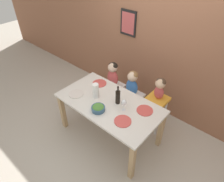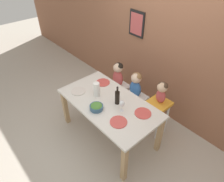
% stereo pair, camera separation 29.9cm
% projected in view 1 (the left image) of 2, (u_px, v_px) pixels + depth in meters
% --- Properties ---
extents(ground_plane, '(14.00, 14.00, 0.00)m').
position_uv_depth(ground_plane, '(110.00, 134.00, 3.53)').
color(ground_plane, '#BCB2A3').
extents(wall_back, '(10.00, 0.09, 2.70)m').
position_uv_depth(wall_back, '(155.00, 42.00, 3.41)').
color(wall_back, '#8E5B42').
rests_on(wall_back, ground_plane).
extents(dining_table, '(1.62, 0.88, 0.75)m').
position_uv_depth(dining_table, '(109.00, 107.00, 3.13)').
color(dining_table, silver).
rests_on(dining_table, ground_plane).
extents(chair_far_left, '(0.39, 0.38, 0.48)m').
position_uv_depth(chair_far_left, '(113.00, 88.00, 3.94)').
color(chair_far_left, silver).
rests_on(chair_far_left, ground_plane).
extents(chair_far_center, '(0.39, 0.38, 0.48)m').
position_uv_depth(chair_far_center, '(131.00, 98.00, 3.70)').
color(chair_far_center, silver).
rests_on(chair_far_center, ground_plane).
extents(chair_right_highchair, '(0.33, 0.32, 0.68)m').
position_uv_depth(chair_right_highchair, '(157.00, 105.00, 3.35)').
color(chair_right_highchair, silver).
rests_on(chair_right_highchair, ground_plane).
extents(person_child_left, '(0.24, 0.19, 0.49)m').
position_uv_depth(person_child_left, '(113.00, 73.00, 3.72)').
color(person_child_left, '#C64C4C').
rests_on(person_child_left, chair_far_left).
extents(person_child_center, '(0.24, 0.19, 0.49)m').
position_uv_depth(person_child_center, '(132.00, 82.00, 3.49)').
color(person_child_center, '#3366B2').
rests_on(person_child_center, chair_far_center).
extents(person_baby_right, '(0.16, 0.17, 0.37)m').
position_uv_depth(person_baby_right, '(160.00, 86.00, 3.11)').
color(person_baby_right, '#C64C4C').
rests_on(person_baby_right, chair_right_highchair).
extents(wine_bottle, '(0.07, 0.07, 0.31)m').
position_uv_depth(wine_bottle, '(118.00, 97.00, 2.98)').
color(wine_bottle, black).
rests_on(wine_bottle, dining_table).
extents(paper_towel_roll, '(0.10, 0.10, 0.24)m').
position_uv_depth(paper_towel_roll, '(96.00, 91.00, 3.10)').
color(paper_towel_roll, white).
rests_on(paper_towel_roll, dining_table).
extents(wine_glass_near, '(0.08, 0.08, 0.19)m').
position_uv_depth(wine_glass_near, '(124.00, 103.00, 2.85)').
color(wine_glass_near, white).
rests_on(wine_glass_near, dining_table).
extents(salad_bowl_large, '(0.20, 0.20, 0.09)m').
position_uv_depth(salad_bowl_large, '(98.00, 108.00, 2.89)').
color(salad_bowl_large, '#335675').
rests_on(salad_bowl_large, dining_table).
extents(dinner_plate_front_left, '(0.24, 0.24, 0.01)m').
position_uv_depth(dinner_plate_front_left, '(76.00, 94.00, 3.22)').
color(dinner_plate_front_left, silver).
rests_on(dinner_plate_front_left, dining_table).
extents(dinner_plate_back_left, '(0.24, 0.24, 0.01)m').
position_uv_depth(dinner_plate_back_left, '(100.00, 83.00, 3.45)').
color(dinner_plate_back_left, '#D14C47').
rests_on(dinner_plate_back_left, dining_table).
extents(dinner_plate_back_right, '(0.24, 0.24, 0.01)m').
position_uv_depth(dinner_plate_back_right, '(145.00, 110.00, 2.91)').
color(dinner_plate_back_right, '#D14C47').
rests_on(dinner_plate_back_right, dining_table).
extents(dinner_plate_front_right, '(0.24, 0.24, 0.01)m').
position_uv_depth(dinner_plate_front_right, '(123.00, 121.00, 2.74)').
color(dinner_plate_front_right, '#D14C47').
rests_on(dinner_plate_front_right, dining_table).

